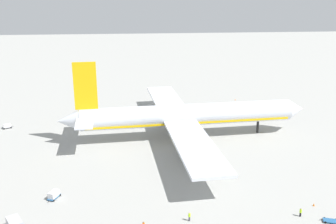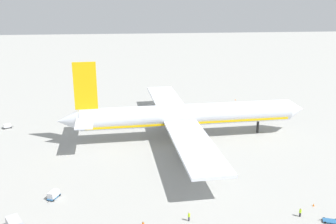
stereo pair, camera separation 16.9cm
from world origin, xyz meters
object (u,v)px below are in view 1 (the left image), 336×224
at_px(ground_worker_0, 189,217).
at_px(traffic_cone_0, 235,99).
at_px(traffic_cone_1, 314,205).
at_px(baggage_cart_1, 7,126).
at_px(ground_worker_5, 301,212).
at_px(baggage_cart_2, 331,221).
at_px(airliner, 184,116).
at_px(baggage_cart_0, 54,194).

distance_m(ground_worker_0, traffic_cone_0, 83.65).
bearing_deg(traffic_cone_1, baggage_cart_1, 143.98).
bearing_deg(ground_worker_0, ground_worker_5, -2.34).
bearing_deg(ground_worker_5, baggage_cart_1, 140.71).
relative_size(baggage_cart_2, ground_worker_5, 1.95).
relative_size(airliner, traffic_cone_1, 133.63).
xyz_separation_m(ground_worker_5, traffic_cone_1, (4.18, 3.10, -0.56)).
bearing_deg(airliner, traffic_cone_0, 55.09).
height_order(baggage_cart_1, ground_worker_5, ground_worker_5).
xyz_separation_m(baggage_cart_0, traffic_cone_1, (50.17, -8.43, -0.55)).
bearing_deg(traffic_cone_1, ground_worker_5, -143.37).
distance_m(airliner, baggage_cart_2, 48.94).
bearing_deg(traffic_cone_0, ground_worker_0, -111.55).
xyz_separation_m(baggage_cart_1, ground_worker_5, (67.50, -55.22, 0.09)).
xyz_separation_m(baggage_cart_0, ground_worker_5, (45.99, -11.53, 0.01)).
bearing_deg(baggage_cart_0, airliner, 44.74).
height_order(airliner, ground_worker_0, airliner).
xyz_separation_m(ground_worker_0, traffic_cone_0, (30.72, 77.81, -0.59)).
bearing_deg(baggage_cart_1, airliner, -14.27).
xyz_separation_m(airliner, traffic_cone_1, (19.48, -38.84, -6.19)).
bearing_deg(baggage_cart_1, ground_worker_5, -39.29).
relative_size(traffic_cone_0, traffic_cone_1, 1.00).
bearing_deg(baggage_cart_0, traffic_cone_0, 50.01).
xyz_separation_m(airliner, baggage_cart_1, (-52.19, 13.28, -5.73)).
height_order(baggage_cart_0, ground_worker_5, ground_worker_5).
xyz_separation_m(ground_worker_5, traffic_cone_0, (10.30, 78.64, -0.56)).
bearing_deg(traffic_cone_1, airliner, 116.64).
bearing_deg(ground_worker_0, baggage_cart_0, 157.30).
distance_m(baggage_cart_2, traffic_cone_1, 5.45).
xyz_separation_m(baggage_cart_1, traffic_cone_0, (77.80, 23.42, -0.47)).
relative_size(baggage_cart_2, ground_worker_0, 1.88).
bearing_deg(baggage_cart_0, ground_worker_5, -14.08).
bearing_deg(airliner, baggage_cart_1, 165.73).
height_order(baggage_cart_0, traffic_cone_1, baggage_cart_0).
xyz_separation_m(baggage_cart_2, traffic_cone_1, (-0.42, 5.44, 0.01)).
xyz_separation_m(airliner, baggage_cart_2, (19.90, -44.28, -6.20)).
height_order(baggage_cart_2, ground_worker_5, ground_worker_5).
distance_m(traffic_cone_0, traffic_cone_1, 75.79).
distance_m(baggage_cart_1, ground_worker_5, 87.21).
bearing_deg(ground_worker_5, ground_worker_0, 177.66).
xyz_separation_m(traffic_cone_0, traffic_cone_1, (-6.13, -75.54, 0.00)).
distance_m(airliner, traffic_cone_1, 43.89).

